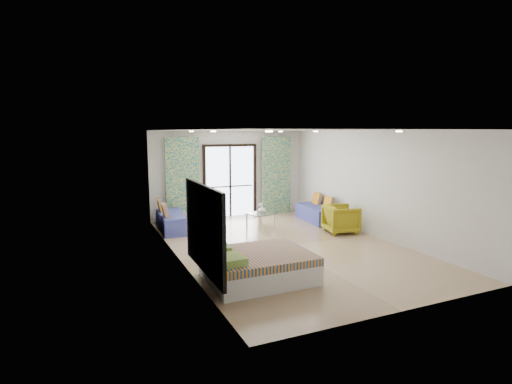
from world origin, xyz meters
name	(u,v)px	position (x,y,z in m)	size (l,w,h in m)	color
floor	(285,246)	(0.00, 0.00, 0.00)	(5.00, 7.50, 0.01)	#997B5B
ceiling	(287,130)	(0.00, 0.00, 2.70)	(5.00, 7.50, 0.01)	silver
wall_back	(230,174)	(0.00, 3.75, 1.35)	(5.00, 0.01, 2.70)	silver
wall_front	(408,223)	(0.00, -3.75, 1.35)	(5.00, 0.01, 2.70)	silver
wall_left	(178,196)	(-2.50, 0.00, 1.35)	(0.01, 7.50, 2.70)	silver
wall_right	(372,184)	(2.50, 0.00, 1.35)	(0.01, 7.50, 2.70)	silver
balcony_door	(230,177)	(0.00, 3.72, 1.26)	(1.76, 0.08, 2.28)	black
balcony_rail	(230,186)	(0.00, 3.73, 0.95)	(1.52, 0.03, 0.04)	#595451
curtain_left	(183,180)	(-1.55, 3.57, 1.25)	(1.00, 0.10, 2.50)	white
curtain_right	(276,175)	(1.55, 3.57, 1.25)	(1.00, 0.10, 2.50)	white
downlight_a	(269,131)	(-1.40, -2.00, 2.67)	(0.12, 0.12, 0.02)	#FFE0B2
downlight_b	(399,131)	(1.40, -2.00, 2.67)	(0.12, 0.12, 0.02)	#FFE0B2
downlight_c	(213,131)	(-1.40, 1.00, 2.67)	(0.12, 0.12, 0.02)	#FFE0B2
downlight_d	(316,131)	(1.40, 1.00, 2.67)	(0.12, 0.12, 0.02)	#FFE0B2
downlight_e	(191,131)	(-1.40, 3.00, 2.67)	(0.12, 0.12, 0.02)	#FFE0B2
downlight_f	(281,131)	(1.40, 3.00, 2.67)	(0.12, 0.12, 0.02)	#FFE0B2
headboard	(204,229)	(-2.46, -1.69, 1.05)	(0.06, 2.10, 1.50)	black
switch_plate	(185,215)	(-2.47, -0.44, 1.05)	(0.02, 0.10, 0.10)	silver
bed	(257,266)	(-1.47, -1.69, 0.26)	(1.83, 1.50, 0.63)	silver
daybed_left	(171,221)	(-2.12, 2.62, 0.26)	(0.72, 1.71, 0.83)	#3D4493
daybed_right	(316,213)	(2.11, 2.00, 0.25)	(0.78, 1.67, 0.80)	#3D4493
coffee_table	(260,215)	(0.22, 1.89, 0.37)	(0.78, 0.78, 0.72)	silver
vase	(262,210)	(0.27, 1.90, 0.51)	(0.20, 0.21, 0.20)	white
armchair	(341,218)	(1.96, 0.53, 0.40)	(0.79, 0.74, 0.81)	olive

